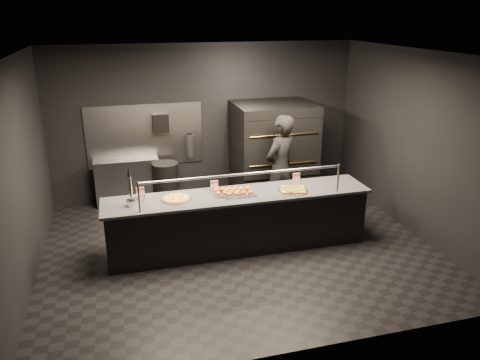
# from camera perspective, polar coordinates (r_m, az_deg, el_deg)

# --- Properties ---
(room) EXTENTS (6.04, 6.00, 3.00)m
(room) POSITION_cam_1_polar(r_m,az_deg,el_deg) (6.99, -0.47, 2.81)
(room) COLOR black
(room) RESTS_ON ground
(service_counter) EXTENTS (4.10, 0.78, 1.37)m
(service_counter) POSITION_cam_1_polar(r_m,az_deg,el_deg) (7.32, -0.17, -5.02)
(service_counter) COLOR black
(service_counter) RESTS_ON ground
(pizza_oven) EXTENTS (1.50, 1.23, 1.91)m
(pizza_oven) POSITION_cam_1_polar(r_m,az_deg,el_deg) (9.18, 4.02, 3.52)
(pizza_oven) COLOR black
(pizza_oven) RESTS_ON ground
(prep_shelf) EXTENTS (1.20, 0.35, 0.90)m
(prep_shelf) POSITION_cam_1_polar(r_m,az_deg,el_deg) (9.27, -13.53, -0.20)
(prep_shelf) COLOR #99999E
(prep_shelf) RESTS_ON ground
(towel_dispenser) EXTENTS (0.30, 0.20, 0.35)m
(towel_dispenser) POSITION_cam_1_polar(r_m,az_deg,el_deg) (9.07, -9.67, 6.89)
(towel_dispenser) COLOR black
(towel_dispenser) RESTS_ON room
(fire_extinguisher) EXTENTS (0.14, 0.14, 0.51)m
(fire_extinguisher) POSITION_cam_1_polar(r_m,az_deg,el_deg) (9.26, -6.11, 4.20)
(fire_extinguisher) COLOR #B2B2B7
(fire_extinguisher) RESTS_ON room
(beer_tap) EXTENTS (0.16, 0.22, 0.60)m
(beer_tap) POSITION_cam_1_polar(r_m,az_deg,el_deg) (6.84, -13.16, -1.74)
(beer_tap) COLOR silver
(beer_tap) RESTS_ON service_counter
(round_pizza) EXTENTS (0.46, 0.46, 0.03)m
(round_pizza) POSITION_cam_1_polar(r_m,az_deg,el_deg) (7.00, -7.78, -2.25)
(round_pizza) COLOR silver
(round_pizza) RESTS_ON service_counter
(slider_tray_a) EXTENTS (0.47, 0.36, 0.07)m
(slider_tray_a) POSITION_cam_1_polar(r_m,az_deg,el_deg) (7.17, -1.59, -1.40)
(slider_tray_a) COLOR silver
(slider_tray_a) RESTS_ON service_counter
(slider_tray_b) EXTENTS (0.52, 0.40, 0.08)m
(slider_tray_b) POSITION_cam_1_polar(r_m,az_deg,el_deg) (7.13, -0.18, -1.47)
(slider_tray_b) COLOR silver
(slider_tray_b) RESTS_ON service_counter
(square_pizza) EXTENTS (0.47, 0.47, 0.05)m
(square_pizza) POSITION_cam_1_polar(r_m,az_deg,el_deg) (7.30, 6.47, -1.19)
(square_pizza) COLOR silver
(square_pizza) RESTS_ON service_counter
(condiment_jar) EXTENTS (0.15, 0.06, 0.10)m
(condiment_jar) POSITION_cam_1_polar(r_m,az_deg,el_deg) (7.03, -12.14, -2.16)
(condiment_jar) COLOR silver
(condiment_jar) RESTS_ON service_counter
(tent_cards) EXTENTS (2.63, 0.04, 0.15)m
(tent_cards) POSITION_cam_1_polar(r_m,az_deg,el_deg) (7.32, -2.55, -0.56)
(tent_cards) COLOR white
(tent_cards) RESTS_ON service_counter
(trash_bin) EXTENTS (0.50, 0.50, 0.84)m
(trash_bin) POSITION_cam_1_polar(r_m,az_deg,el_deg) (9.11, -9.01, -0.46)
(trash_bin) COLOR black
(trash_bin) RESTS_ON ground
(worker) EXTENTS (0.83, 0.76, 1.89)m
(worker) POSITION_cam_1_polar(r_m,az_deg,el_deg) (8.28, 4.91, 1.49)
(worker) COLOR black
(worker) RESTS_ON ground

